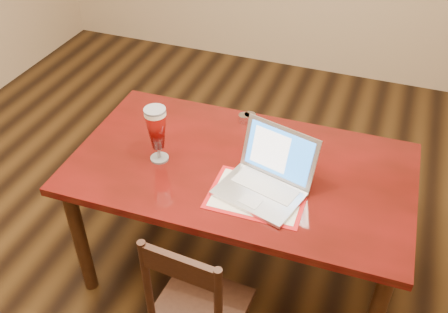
% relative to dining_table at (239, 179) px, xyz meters
% --- Properties ---
extents(ground, '(5.00, 5.00, 0.00)m').
position_rel_dining_table_xyz_m(ground, '(-0.35, -0.04, -0.67)').
color(ground, black).
rests_on(ground, ground).
extents(dining_table, '(1.63, 0.94, 1.04)m').
position_rel_dining_table_xyz_m(dining_table, '(0.00, 0.00, 0.00)').
color(dining_table, '#550C0B').
rests_on(dining_table, ground).
extents(dining_chair, '(0.40, 0.38, 0.89)m').
position_rel_dining_table_xyz_m(dining_chair, '(0.02, -0.59, -0.26)').
color(dining_chair, black).
rests_on(dining_chair, ground).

